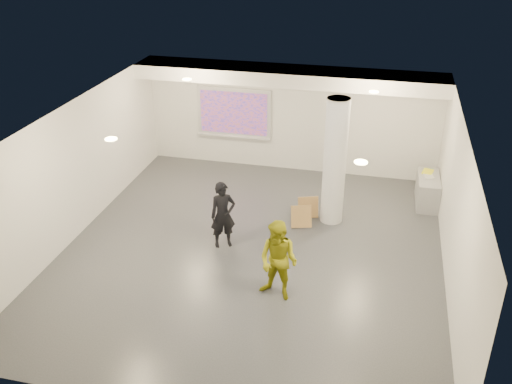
% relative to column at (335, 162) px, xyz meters
% --- Properties ---
extents(floor, '(8.00, 9.00, 0.01)m').
position_rel_column_xyz_m(floor, '(-1.50, -1.80, -1.50)').
color(floor, '#36393D').
rests_on(floor, ground).
extents(ceiling, '(8.00, 9.00, 0.01)m').
position_rel_column_xyz_m(ceiling, '(-1.50, -1.80, 1.50)').
color(ceiling, white).
rests_on(ceiling, floor).
extents(wall_back, '(8.00, 0.01, 3.00)m').
position_rel_column_xyz_m(wall_back, '(-1.50, 2.70, 0.00)').
color(wall_back, silver).
rests_on(wall_back, floor).
extents(wall_front, '(8.00, 0.01, 3.00)m').
position_rel_column_xyz_m(wall_front, '(-1.50, -6.30, 0.00)').
color(wall_front, silver).
rests_on(wall_front, floor).
extents(wall_left, '(0.01, 9.00, 3.00)m').
position_rel_column_xyz_m(wall_left, '(-5.50, -1.80, 0.00)').
color(wall_left, silver).
rests_on(wall_left, floor).
extents(wall_right, '(0.01, 9.00, 3.00)m').
position_rel_column_xyz_m(wall_right, '(2.50, -1.80, 0.00)').
color(wall_right, silver).
rests_on(wall_right, floor).
extents(soffit_band, '(8.00, 1.10, 0.36)m').
position_rel_column_xyz_m(soffit_band, '(-1.50, 2.15, 1.32)').
color(soffit_band, white).
rests_on(soffit_band, ceiling).
extents(downlight_nw, '(0.22, 0.22, 0.02)m').
position_rel_column_xyz_m(downlight_nw, '(-3.70, 0.70, 1.48)').
color(downlight_nw, '#ECDE88').
rests_on(downlight_nw, ceiling).
extents(downlight_ne, '(0.22, 0.22, 0.02)m').
position_rel_column_xyz_m(downlight_ne, '(0.70, 0.70, 1.48)').
color(downlight_ne, '#ECDE88').
rests_on(downlight_ne, ceiling).
extents(downlight_sw, '(0.22, 0.22, 0.02)m').
position_rel_column_xyz_m(downlight_sw, '(-3.70, -3.30, 1.48)').
color(downlight_sw, '#ECDE88').
rests_on(downlight_sw, ceiling).
extents(downlight_se, '(0.22, 0.22, 0.02)m').
position_rel_column_xyz_m(downlight_se, '(0.70, -3.30, 1.48)').
color(downlight_se, '#ECDE88').
rests_on(downlight_se, ceiling).
extents(column, '(0.52, 0.52, 3.00)m').
position_rel_column_xyz_m(column, '(0.00, 0.00, 0.00)').
color(column, silver).
rests_on(column, floor).
extents(projection_screen, '(2.10, 0.13, 1.42)m').
position_rel_column_xyz_m(projection_screen, '(-3.10, 2.65, 0.03)').
color(projection_screen, silver).
rests_on(projection_screen, wall_back).
extents(credenza, '(0.55, 1.26, 0.73)m').
position_rel_column_xyz_m(credenza, '(2.22, 1.39, -1.14)').
color(credenza, gray).
rests_on(credenza, floor).
extents(papers_stack, '(0.27, 0.33, 0.02)m').
position_rel_column_xyz_m(papers_stack, '(2.20, 1.43, -0.77)').
color(papers_stack, silver).
rests_on(papers_stack, credenza).
extents(postit_pad, '(0.31, 0.38, 0.03)m').
position_rel_column_xyz_m(postit_pad, '(2.18, 1.68, -0.76)').
color(postit_pad, '#FFFE20').
rests_on(postit_pad, credenza).
extents(cardboard_back, '(0.51, 0.31, 0.53)m').
position_rel_column_xyz_m(cardboard_back, '(-0.56, -0.00, -1.24)').
color(cardboard_back, '#A07844').
rests_on(cardboard_back, floor).
extents(cardboard_front, '(0.52, 0.35, 0.51)m').
position_rel_column_xyz_m(cardboard_front, '(-0.64, -0.46, -1.25)').
color(cardboard_front, '#A07844').
rests_on(cardboard_front, floor).
extents(woman, '(0.66, 0.58, 1.51)m').
position_rel_column_xyz_m(woman, '(-2.16, -1.68, -0.75)').
color(woman, black).
rests_on(woman, floor).
extents(man, '(0.93, 0.81, 1.61)m').
position_rel_column_xyz_m(man, '(-0.64, -3.20, -0.70)').
color(man, '#9A9A14').
rests_on(man, floor).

